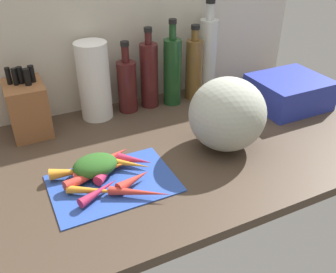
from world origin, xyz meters
The scene contains 26 objects.
ground_plane centered at (0.00, 0.00, -1.50)cm, with size 170.00×80.00×3.00cm, color #47382B.
wall_back centered at (0.00, 38.50, 30.00)cm, with size 170.00×3.00×60.00cm, color beige.
cutting_board centered at (-12.74, -11.33, 0.40)cm, with size 34.19×23.71×0.80cm, color #2D51B7.
carrot_0 centered at (-8.27, -20.31, 2.02)cm, with size 2.45×2.45×16.63cm, color red.
carrot_1 centered at (-15.92, -6.94, 2.23)cm, with size 2.86×2.86×13.21cm, color red.
carrot_2 centered at (-17.84, -14.76, 1.94)cm, with size 2.28×2.28×17.04cm, color orange.
carrot_3 centered at (-13.45, -4.97, 1.91)cm, with size 2.23×2.23×15.88cm, color red.
carrot_4 centered at (-11.21, -5.38, 2.30)cm, with size 3.00×3.00×16.58cm, color #B2264C.
carrot_5 centered at (-9.79, -2.01, 2.52)cm, with size 3.44×3.44×12.55cm, color red.
carrot_6 centered at (-17.81, -15.20, 2.13)cm, with size 2.65×2.65×12.74cm, color #B2264C.
carrot_7 centered at (-7.92, -6.02, 2.36)cm, with size 3.11×3.11×16.93cm, color orange.
carrot_8 centered at (-4.12, -6.20, 2.27)cm, with size 2.93×2.93×10.32cm, color #B2264C.
carrot_9 centered at (-17.32, -7.68, 2.39)cm, with size 3.19×3.19×16.99cm, color red.
carrot_10 centered at (-7.87, -14.91, 2.35)cm, with size 3.11×3.11×10.80cm, color red.
carrot_11 centered at (-22.74, -4.08, 2.47)cm, with size 3.35×3.35×11.45cm, color orange.
carrot_12 centered at (-12.58, -6.43, 2.26)cm, with size 2.92×2.92×13.55cm, color orange.
carrot_greens_pile centered at (-15.82, -5.34, 3.51)cm, with size 12.79×9.84×5.41cm, color #2D6023.
winter_squash centered at (26.19, -8.27, 11.55)cm, with size 24.20×23.66×23.10cm, color #B2B7A8.
knife_block centered at (-28.42, 28.16, 9.23)cm, with size 12.29×15.82×23.33cm.
paper_towel_roll centered at (-4.78, 29.50, 13.92)cm, with size 11.31×11.31×27.84cm, color white.
bottle_0 centered at (7.28, 29.21, 10.29)cm, with size 7.20×7.20×26.61cm.
bottle_1 centered at (16.33, 29.42, 12.76)cm, with size 6.79×6.79×30.37cm.
bottle_2 centered at (25.13, 27.57, 13.35)cm, with size 6.80×6.80×32.69cm.
bottle_3 centered at (35.01, 28.35, 12.47)cm, with size 6.64×6.64×29.33cm.
bottle_4 centered at (42.81, 31.29, 15.80)cm, with size 7.20×7.20×37.41cm.
dish_rack centered at (64.43, 5.85, 5.63)cm, with size 26.75×23.53×11.27cm, color #2838AD.
Camera 1 is at (-34.84, -91.51, 65.42)cm, focal length 39.73 mm.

